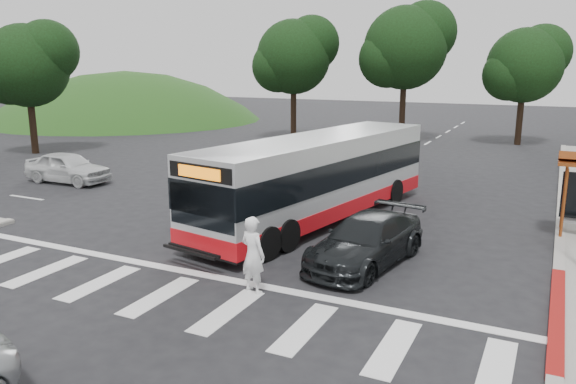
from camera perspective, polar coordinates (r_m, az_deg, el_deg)
The scene contains 13 objects.
ground at distance 18.57m, azimuth -3.24°, elevation -4.99°, with size 140.00×140.00×0.00m, color black.
curb_east at distance 24.08m, azimuth 25.97°, elevation -1.93°, with size 0.30×40.00×0.15m, color #9E9991.
curb_east_red at distance 14.55m, azimuth 25.65°, elevation -11.18°, with size 0.32×6.00×0.15m, color maroon.
hillside_nw at distance 61.21m, azimuth -16.01°, elevation 7.07°, with size 44.00×44.00×10.00m, color #1B4716.
crosswalk_ladder at distance 14.68m, azimuth -12.91°, elevation -10.26°, with size 18.00×2.60×0.01m, color silver.
tree_north_a at distance 42.82m, azimuth 11.96°, elevation 14.28°, with size 6.60×6.15×10.17m.
tree_north_b at distance 43.55m, azimuth 23.01°, elevation 11.86°, with size 5.72×5.33×8.43m.
tree_north_c at distance 43.63m, azimuth 0.71°, elevation 13.69°, with size 6.16×5.74×9.30m.
tree_west_a at distance 39.79m, azimuth -24.88°, elevation 11.69°, with size 5.72×5.33×8.43m.
transit_bus at distance 20.68m, azimuth 3.10°, elevation 1.34°, with size 2.62×12.07×3.12m, color #BBBDC0, non-canonical shape.
pedestrian at distance 14.24m, azimuth -3.59°, elevation -6.38°, with size 0.73×0.48×2.01m, color white.
dark_sedan at distance 16.44m, azimuth 7.94°, elevation -4.91°, with size 1.98×4.86×1.41m, color black.
west_car_white at distance 29.48m, azimuth -21.48°, elevation 2.35°, with size 1.78×4.43×1.51m, color silver.
Camera 1 is at (8.64, -15.41, 5.70)m, focal length 35.00 mm.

